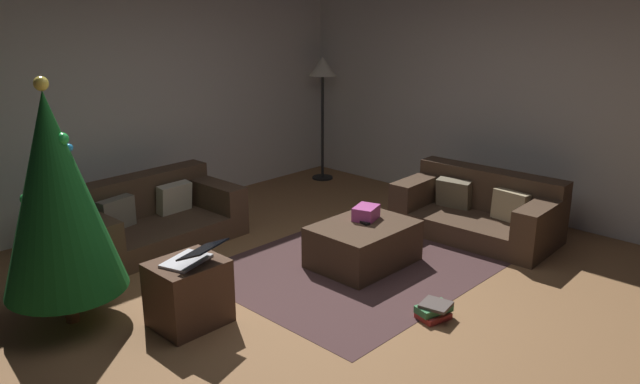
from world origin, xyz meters
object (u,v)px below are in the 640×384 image
at_px(couch_right, 480,210).
at_px(tv_remote, 363,222).
at_px(christmas_tree, 56,194).
at_px(side_table, 189,293).
at_px(couch_left, 150,218).
at_px(corner_lamp, 323,76).
at_px(ottoman, 363,244).
at_px(gift_box, 366,213).
at_px(book_stack, 434,310).
at_px(laptop, 192,257).

relative_size(couch_right, tv_remote, 10.14).
relative_size(christmas_tree, side_table, 3.53).
height_order(couch_left, couch_right, couch_right).
bearing_deg(christmas_tree, corner_lamp, 17.96).
bearing_deg(couch_left, ottoman, 118.17).
bearing_deg(corner_lamp, side_table, -150.42).
bearing_deg(gift_box, couch_left, 123.26).
bearing_deg(couch_left, couch_right, 136.36).
bearing_deg(gift_box, tv_remote, -154.10).
relative_size(gift_box, book_stack, 0.82).
distance_m(couch_left, laptop, 1.85).
height_order(couch_left, gift_box, couch_left).
relative_size(tv_remote, side_table, 0.31).
bearing_deg(couch_right, book_stack, 107.66).
distance_m(couch_right, christmas_tree, 4.04).
relative_size(gift_box, christmas_tree, 0.13).
xyz_separation_m(couch_right, corner_lamp, (0.39, 2.61, 1.14)).
relative_size(couch_left, tv_remote, 10.40).
distance_m(couch_right, book_stack, 1.95).
height_order(couch_left, book_stack, couch_left).
bearing_deg(side_table, laptop, -72.65).
bearing_deg(book_stack, gift_box, 64.92).
relative_size(couch_right, ottoman, 1.77).
bearing_deg(couch_left, corner_lamp, -174.22).
bearing_deg(gift_box, ottoman, -148.11).
bearing_deg(christmas_tree, gift_box, -18.47).
height_order(couch_left, christmas_tree, christmas_tree).
bearing_deg(gift_box, couch_right, -19.08).
bearing_deg(tv_remote, book_stack, -98.54).
height_order(couch_left, tv_remote, couch_left).
height_order(laptop, corner_lamp, corner_lamp).
xyz_separation_m(christmas_tree, laptop, (0.62, -0.72, -0.46)).
bearing_deg(christmas_tree, side_table, -47.99).
height_order(gift_box, book_stack, gift_box).
height_order(side_table, book_stack, side_table).
bearing_deg(christmas_tree, tv_remote, -20.25).
xyz_separation_m(couch_right, christmas_tree, (-3.76, 1.27, 0.75)).
distance_m(gift_box, christmas_tree, 2.65).
distance_m(couch_left, corner_lamp, 3.11).
height_order(ottoman, corner_lamp, corner_lamp).
relative_size(laptop, corner_lamp, 0.29).
distance_m(gift_box, laptop, 1.85).
height_order(couch_right, tv_remote, couch_right).
bearing_deg(tv_remote, side_table, -173.53).
distance_m(christmas_tree, laptop, 1.06).
bearing_deg(side_table, book_stack, -43.71).
distance_m(couch_left, ottoman, 2.16).
xyz_separation_m(couch_left, laptop, (-0.66, -1.71, 0.30)).
height_order(gift_box, tv_remote, gift_box).
bearing_deg(couch_right, tv_remote, 71.44).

